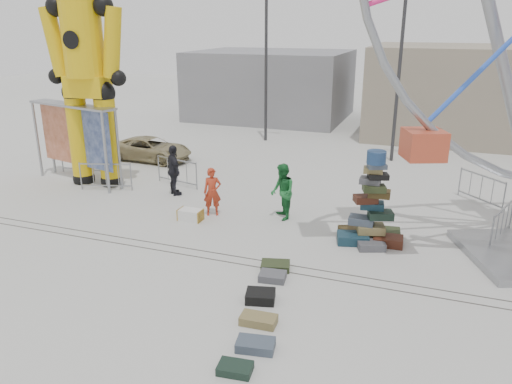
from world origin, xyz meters
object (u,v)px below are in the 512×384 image
(suitcase_tower, at_px, (371,217))
(barricade_wheel_back, at_px, (481,189))
(barricade_dummy_a, at_px, (82,161))
(pedestrian_red, at_px, (212,192))
(barricade_dummy_c, at_px, (177,172))
(barricade_wheel_front, at_px, (502,223))
(crash_test_dummy, at_px, (86,70))
(banner_scaffold, at_px, (74,124))
(steamer_trunk, at_px, (191,215))
(pedestrian_black, at_px, (174,170))
(lamp_post_right, at_px, (402,63))
(pedestrian_green, at_px, (282,192))
(barricade_dummy_b, at_px, (106,176))
(parked_suv, at_px, (151,149))
(lamp_post_left, at_px, (268,57))

(suitcase_tower, xyz_separation_m, barricade_wheel_back, (3.28, 4.65, -0.23))
(barricade_dummy_a, xyz_separation_m, pedestrian_red, (7.36, -2.55, 0.27))
(barricade_dummy_c, relative_size, barricade_wheel_front, 1.00)
(crash_test_dummy, distance_m, banner_scaffold, 2.24)
(steamer_trunk, relative_size, pedestrian_black, 0.41)
(suitcase_tower, height_order, pedestrian_red, suitcase_tower)
(lamp_post_right, xyz_separation_m, suitcase_tower, (0.21, -9.65, -3.70))
(pedestrian_green, bearing_deg, steamer_trunk, -99.13)
(barricade_dummy_b, height_order, barricade_wheel_back, same)
(steamer_trunk, xyz_separation_m, pedestrian_green, (2.80, 1.18, 0.76))
(lamp_post_right, distance_m, steamer_trunk, 12.24)
(crash_test_dummy, height_order, pedestrian_green, crash_test_dummy)
(crash_test_dummy, height_order, barricade_dummy_b, crash_test_dummy)
(barricade_dummy_a, distance_m, barricade_dummy_b, 2.82)
(barricade_dummy_b, distance_m, parked_suv, 4.54)
(barricade_dummy_a, relative_size, parked_suv, 0.51)
(pedestrian_red, bearing_deg, steamer_trunk, -152.41)
(suitcase_tower, bearing_deg, pedestrian_green, 152.81)
(barricade_wheel_front, distance_m, pedestrian_green, 6.71)
(lamp_post_right, xyz_separation_m, barricade_dummy_b, (-10.11, -8.31, -3.93))
(lamp_post_right, distance_m, pedestrian_black, 11.33)
(lamp_post_left, distance_m, crash_test_dummy, 10.51)
(barricade_dummy_a, relative_size, pedestrian_black, 1.04)
(barricade_wheel_front, height_order, pedestrian_black, pedestrian_black)
(barricade_dummy_a, distance_m, barricade_wheel_front, 16.42)
(barricade_dummy_a, distance_m, pedestrian_green, 9.90)
(barricade_wheel_back, height_order, parked_suv, barricade_wheel_back)
(barricade_dummy_a, xyz_separation_m, barricade_wheel_front, (16.35, -1.53, 0.00))
(pedestrian_green, bearing_deg, crash_test_dummy, -129.48)
(lamp_post_left, relative_size, barricade_dummy_c, 4.00)
(pedestrian_black, xyz_separation_m, parked_suv, (-3.49, 4.06, -0.42))
(barricade_dummy_b, distance_m, barricade_wheel_front, 14.00)
(lamp_post_left, relative_size, barricade_dummy_a, 4.00)
(banner_scaffold, distance_m, parked_suv, 4.50)
(barricade_dummy_b, xyz_separation_m, pedestrian_black, (2.78, 0.42, 0.41))
(lamp_post_left, xyz_separation_m, steamer_trunk, (1.41, -12.00, -4.30))
(steamer_trunk, height_order, parked_suv, parked_suv)
(pedestrian_black, bearing_deg, barricade_wheel_front, -139.40)
(steamer_trunk, distance_m, parked_suv, 8.10)
(barricade_dummy_c, xyz_separation_m, barricade_wheel_back, (11.29, 1.82, 0.00))
(barricade_dummy_c, height_order, barricade_wheel_front, same)
(pedestrian_green, relative_size, parked_suv, 0.48)
(barricade_wheel_front, bearing_deg, barricade_dummy_b, 110.59)
(barricade_dummy_b, height_order, barricade_wheel_front, same)
(pedestrian_black, bearing_deg, barricade_wheel_back, -122.48)
(lamp_post_left, bearing_deg, barricade_dummy_c, -95.17)
(barricade_dummy_b, bearing_deg, barricade_wheel_back, -2.81)
(crash_test_dummy, relative_size, pedestrian_red, 5.19)
(parked_suv, bearing_deg, barricade_dummy_b, -168.70)
(banner_scaffold, bearing_deg, crash_test_dummy, 19.18)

